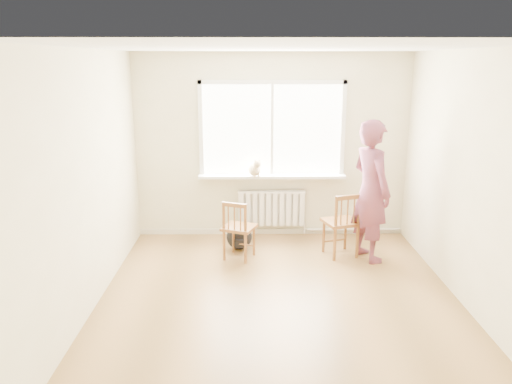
{
  "coord_description": "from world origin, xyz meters",
  "views": [
    {
      "loc": [
        -0.31,
        -5.0,
        2.59
      ],
      "look_at": [
        -0.24,
        1.2,
        0.94
      ],
      "focal_mm": 35.0,
      "sensor_mm": 36.0,
      "label": 1
    }
  ],
  "objects_px": {
    "chair_right": "(343,225)",
    "backpack": "(239,237)",
    "person": "(371,191)",
    "cat": "(255,169)",
    "chair_left": "(238,230)"
  },
  "relations": [
    {
      "from": "cat",
      "to": "backpack",
      "type": "relative_size",
      "value": 1.13
    },
    {
      "from": "chair_left",
      "to": "person",
      "type": "bearing_deg",
      "value": -157.91
    },
    {
      "from": "chair_right",
      "to": "backpack",
      "type": "bearing_deg",
      "value": -28.59
    },
    {
      "from": "person",
      "to": "cat",
      "type": "xyz_separation_m",
      "value": [
        -1.51,
        0.79,
        0.13
      ]
    },
    {
      "from": "chair_right",
      "to": "backpack",
      "type": "xyz_separation_m",
      "value": [
        -1.39,
        0.27,
        -0.27
      ]
    },
    {
      "from": "backpack",
      "to": "cat",
      "type": "bearing_deg",
      "value": 63.65
    },
    {
      "from": "cat",
      "to": "person",
      "type": "bearing_deg",
      "value": -44.5
    },
    {
      "from": "chair_right",
      "to": "person",
      "type": "bearing_deg",
      "value": 150.78
    },
    {
      "from": "chair_right",
      "to": "backpack",
      "type": "relative_size",
      "value": 2.5
    },
    {
      "from": "cat",
      "to": "chair_left",
      "type": "bearing_deg",
      "value": -122.66
    },
    {
      "from": "backpack",
      "to": "person",
      "type": "bearing_deg",
      "value": -11.2
    },
    {
      "from": "chair_right",
      "to": "person",
      "type": "height_order",
      "value": "person"
    },
    {
      "from": "person",
      "to": "backpack",
      "type": "distance_m",
      "value": 1.92
    },
    {
      "from": "chair_left",
      "to": "backpack",
      "type": "xyz_separation_m",
      "value": [
        0.01,
        0.36,
        -0.23
      ]
    },
    {
      "from": "person",
      "to": "backpack",
      "type": "bearing_deg",
      "value": 56.33
    }
  ]
}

